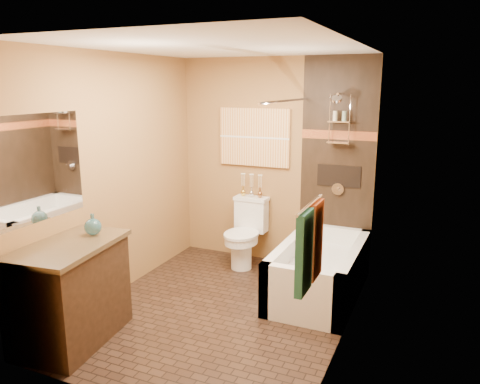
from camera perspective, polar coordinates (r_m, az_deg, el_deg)
The scene contains 23 objects.
floor at distance 4.78m, azimuth -2.40°, elevation -14.19°, with size 3.00×3.00×0.00m, color black.
wall_left at distance 4.99m, azimuth -15.01°, elevation 1.80°, with size 0.02×3.00×2.50m, color olive.
wall_right at distance 3.98m, azimuth 13.15°, elevation -0.90°, with size 0.02×3.00×2.50m, color olive.
wall_back at distance 5.71m, azimuth 4.15°, elevation 3.59°, with size 2.40×0.02×2.50m, color olive.
wall_front at distance 3.12m, azimuth -14.88°, elevation -4.83°, with size 2.40×0.02×2.50m, color olive.
ceiling at distance 4.26m, azimuth -2.73°, elevation 17.28°, with size 3.00×3.00×0.00m, color silver.
alcove_tile_back at distance 5.49m, azimuth 11.75°, elevation 2.97°, with size 0.85×0.01×2.50m, color black.
alcove_tile_right at distance 4.70m, azimuth 14.74°, elevation 1.15°, with size 0.01×1.50×2.50m, color black.
mosaic_band_back at distance 5.43m, azimuth 11.91°, elevation 6.80°, with size 0.85×0.01×0.10m, color maroon.
mosaic_band_right at distance 4.64m, azimuth 14.89°, elevation 5.63°, with size 0.01×1.50×0.10m, color maroon.
alcove_niche at distance 5.49m, azimuth 11.94°, elevation 1.91°, with size 0.50×0.01×0.25m, color black.
shower_fixtures at distance 5.32m, azimuth 11.97°, elevation 7.17°, with size 0.24×0.33×1.16m.
curtain_rod at distance 4.79m, azimuth 5.80°, elevation 11.02°, with size 0.03×0.03×1.55m, color silver.
towel_bar at distance 2.94m, azimuth 8.50°, elevation -1.55°, with size 0.02×0.02×0.55m, color silver.
towel_teal at distance 2.90m, azimuth 7.82°, elevation -7.34°, with size 0.05×0.22×0.52m, color #206B6A.
towel_rust at distance 3.14m, azimuth 9.15°, elevation -5.79°, with size 0.05×0.22×0.52m, color maroon.
sunset_painting at distance 5.73m, azimuth 1.77°, elevation 6.69°, with size 0.90×0.04×0.70m, color orange.
vanity_mirror at distance 4.22m, azimuth -23.56°, elevation 2.61°, with size 0.01×1.00×0.90m, color white.
bathtub at distance 5.08m, azimuth 9.68°, elevation -9.90°, with size 0.80×1.50×0.55m.
toilet at distance 5.73m, azimuth 0.67°, elevation -4.95°, with size 0.42×0.62×0.82m.
vanity at distance 4.34m, azimuth -19.85°, elevation -11.42°, with size 0.73×1.07×0.89m.
teal_bottle at distance 4.30m, azimuth -17.51°, elevation -3.80°, with size 0.15×0.15×0.24m, color #235C6A, non-canonical shape.
bud_vases at distance 5.74m, azimuth 1.41°, elevation 0.89°, with size 0.29×0.06×0.28m.
Camera 1 is at (1.89, -3.80, 2.19)m, focal length 35.00 mm.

